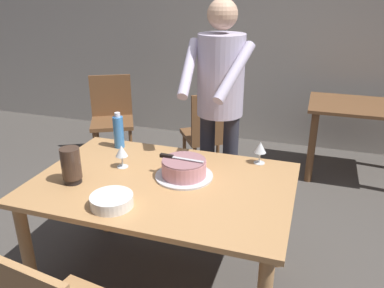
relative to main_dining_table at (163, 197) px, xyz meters
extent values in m
plane|color=#4C4742|center=(0.00, 0.00, -0.64)|extent=(14.00, 14.00, 0.00)
cube|color=#BCB7AD|center=(0.00, 2.74, 0.71)|extent=(10.00, 0.12, 2.70)
cube|color=tan|center=(0.00, 0.00, 0.09)|extent=(1.48, 0.99, 0.03)
cylinder|color=tan|center=(-0.66, -0.42, -0.28)|extent=(0.07, 0.07, 0.72)
cylinder|color=tan|center=(-0.66, 0.42, -0.28)|extent=(0.07, 0.07, 0.72)
cylinder|color=tan|center=(0.66, 0.42, -0.28)|extent=(0.07, 0.07, 0.72)
cylinder|color=silver|center=(0.10, 0.09, 0.11)|extent=(0.34, 0.34, 0.01)
cylinder|color=#D18C93|center=(0.10, 0.09, 0.16)|extent=(0.26, 0.26, 0.09)
cylinder|color=#926267|center=(0.10, 0.09, 0.21)|extent=(0.25, 0.25, 0.01)
cube|color=silver|center=(0.12, 0.09, 0.22)|extent=(0.20, 0.03, 0.00)
cube|color=black|center=(-0.01, 0.10, 0.22)|extent=(0.08, 0.03, 0.02)
cylinder|color=white|center=(-0.14, -0.33, 0.11)|extent=(0.22, 0.22, 0.01)
cylinder|color=white|center=(-0.14, -0.33, 0.12)|extent=(0.22, 0.22, 0.01)
cylinder|color=white|center=(-0.14, -0.33, 0.13)|extent=(0.22, 0.22, 0.01)
cylinder|color=white|center=(-0.14, -0.33, 0.14)|extent=(0.22, 0.22, 0.01)
cylinder|color=white|center=(-0.14, -0.33, 0.15)|extent=(0.22, 0.22, 0.01)
cylinder|color=white|center=(-0.14, -0.33, 0.16)|extent=(0.22, 0.22, 0.01)
cylinder|color=silver|center=(-0.31, 0.10, 0.11)|extent=(0.07, 0.07, 0.00)
cylinder|color=silver|center=(-0.31, 0.10, 0.15)|extent=(0.01, 0.01, 0.07)
cone|color=silver|center=(-0.31, 0.10, 0.22)|extent=(0.08, 0.08, 0.07)
cylinder|color=silver|center=(0.49, 0.42, 0.11)|extent=(0.07, 0.07, 0.00)
cylinder|color=silver|center=(0.49, 0.42, 0.15)|extent=(0.01, 0.01, 0.07)
cone|color=silver|center=(0.49, 0.42, 0.22)|extent=(0.08, 0.08, 0.07)
cylinder|color=#387AC6|center=(-0.47, 0.38, 0.22)|extent=(0.07, 0.07, 0.22)
cylinder|color=silver|center=(-0.47, 0.38, 0.34)|extent=(0.04, 0.04, 0.03)
cylinder|color=black|center=(-0.48, -0.17, 0.12)|extent=(0.10, 0.10, 0.03)
cylinder|color=#3F2D23|center=(-0.48, -0.17, 0.23)|extent=(0.11, 0.11, 0.18)
cylinder|color=#2D2D38|center=(0.24, 0.70, -0.17)|extent=(0.11, 0.11, 0.95)
cylinder|color=#2D2D38|center=(0.06, 0.72, -0.17)|extent=(0.11, 0.11, 0.95)
cylinder|color=#B7ADC6|center=(0.15, 0.71, 0.58)|extent=(0.32, 0.32, 0.55)
sphere|color=tan|center=(0.15, 0.71, 0.98)|extent=(0.20, 0.20, 0.20)
cylinder|color=#B7ADC6|center=(0.29, 0.52, 0.65)|extent=(0.20, 0.42, 0.34)
cylinder|color=#B7ADC6|center=(-0.02, 0.55, 0.65)|extent=(0.11, 0.42, 0.34)
cube|color=brown|center=(1.23, 2.04, 0.08)|extent=(1.00, 0.70, 0.03)
cylinder|color=brown|center=(0.80, 1.77, -0.29)|extent=(0.07, 0.07, 0.71)
cylinder|color=brown|center=(0.80, 2.32, -0.29)|extent=(0.07, 0.07, 0.71)
cube|color=brown|center=(-0.18, 1.58, -0.21)|extent=(0.61, 0.61, 0.04)
cylinder|color=brown|center=(-0.43, 1.62, -0.44)|extent=(0.04, 0.04, 0.41)
cylinder|color=brown|center=(-0.14, 1.83, -0.44)|extent=(0.04, 0.04, 0.41)
cylinder|color=brown|center=(-0.23, 1.32, -0.44)|extent=(0.04, 0.04, 0.41)
cylinder|color=brown|center=(0.07, 1.53, -0.44)|extent=(0.04, 0.04, 0.41)
cube|color=brown|center=(-0.07, 1.41, 0.03)|extent=(0.38, 0.27, 0.45)
cube|color=brown|center=(-1.25, 1.62, -0.21)|extent=(0.59, 0.59, 0.04)
cylinder|color=brown|center=(-1.00, 1.54, -0.44)|extent=(0.04, 0.04, 0.41)
cylinder|color=brown|center=(-1.32, 1.37, -0.44)|extent=(0.04, 0.04, 0.41)
cylinder|color=brown|center=(-1.17, 1.87, -0.44)|extent=(0.04, 0.04, 0.41)
cylinder|color=brown|center=(-1.49, 1.70, -0.44)|extent=(0.04, 0.04, 0.41)
cube|color=brown|center=(-1.34, 1.80, 0.03)|extent=(0.40, 0.23, 0.45)
camera|label=1|loc=(0.78, -1.83, 1.15)|focal=36.32mm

